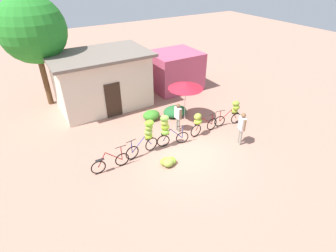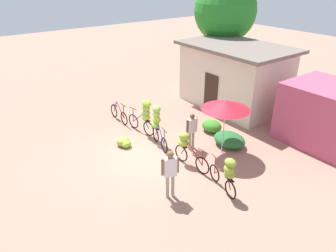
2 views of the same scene
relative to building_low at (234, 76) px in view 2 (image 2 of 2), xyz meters
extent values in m
plane|color=#A87663|center=(1.50, -6.64, -1.63)|extent=(60.00, 60.00, 0.00)
cube|color=beige|center=(0.00, 0.00, -0.10)|extent=(5.09, 3.22, 3.06)
cube|color=#72665B|center=(0.00, 0.00, 1.51)|extent=(5.59, 3.72, 0.16)
cube|color=#332319|center=(0.00, -1.63, -0.63)|extent=(0.90, 0.06, 2.00)
cube|color=#B64967|center=(5.09, 0.05, -0.39)|extent=(3.20, 2.80, 2.48)
cylinder|color=brown|center=(-2.84, 1.95, 0.05)|extent=(0.32, 0.32, 3.35)
sphere|color=#257E26|center=(-2.84, 1.95, 2.81)|extent=(3.62, 3.62, 3.62)
ellipsoid|color=#3C8729|center=(1.61, -3.04, -1.37)|extent=(0.97, 0.80, 0.53)
ellipsoid|color=#246832|center=(2.98, -3.35, -1.37)|extent=(1.40, 1.13, 0.53)
cylinder|color=beige|center=(3.19, -4.00, -0.55)|extent=(0.04, 0.04, 2.16)
cone|color=red|center=(3.19, -4.00, 0.43)|extent=(1.86, 1.86, 0.35)
torus|color=black|center=(-1.34, -5.89, -1.31)|extent=(0.64, 0.07, 0.64)
torus|color=black|center=(-2.38, -5.87, -1.31)|extent=(0.64, 0.07, 0.64)
cylinder|color=maroon|center=(-2.20, -5.87, -1.00)|extent=(0.40, 0.05, 0.65)
cylinder|color=maroon|center=(-1.68, -5.89, -1.00)|extent=(0.71, 0.05, 0.65)
cylinder|color=black|center=(-1.34, -5.89, -0.63)|extent=(0.50, 0.04, 0.03)
cylinder|color=maroon|center=(-1.34, -5.89, -0.97)|extent=(0.04, 0.04, 0.68)
cube|color=black|center=(-2.28, -5.87, -0.96)|extent=(0.36, 0.15, 0.02)
torus|color=black|center=(-0.78, -5.71, -1.29)|extent=(0.68, 0.14, 0.68)
torus|color=black|center=(0.26, -5.57, -1.29)|extent=(0.68, 0.14, 0.68)
cylinder|color=navy|center=(0.08, -5.60, -1.01)|extent=(0.40, 0.09, 0.59)
cylinder|color=navy|center=(-0.44, -5.67, -1.01)|extent=(0.70, 0.13, 0.60)
cylinder|color=black|center=(-0.78, -5.71, -0.65)|extent=(0.50, 0.10, 0.03)
cylinder|color=navy|center=(-0.78, -5.71, -0.97)|extent=(0.04, 0.04, 0.65)
cube|color=black|center=(0.16, -5.59, -0.92)|extent=(0.38, 0.19, 0.02)
ellipsoid|color=#94BB2B|center=(0.12, -5.60, -0.78)|extent=(0.49, 0.43, 0.27)
ellipsoid|color=#83A441|center=(0.12, -5.60, -0.56)|extent=(0.41, 0.34, 0.28)
ellipsoid|color=olive|center=(0.16, -5.60, -0.34)|extent=(0.41, 0.35, 0.27)
ellipsoid|color=#77BE28|center=(0.19, -5.58, -0.12)|extent=(0.48, 0.40, 0.28)
torus|color=black|center=(1.80, -5.85, -1.31)|extent=(0.63, 0.20, 0.64)
torus|color=black|center=(0.87, -5.62, -1.31)|extent=(0.63, 0.20, 0.64)
cylinder|color=navy|center=(1.04, -5.66, -1.00)|extent=(0.37, 0.12, 0.63)
cylinder|color=navy|center=(1.50, -5.77, -1.00)|extent=(0.64, 0.19, 0.64)
cylinder|color=black|center=(1.80, -5.85, -0.63)|extent=(0.49, 0.15, 0.03)
cylinder|color=navy|center=(1.80, -5.85, -0.97)|extent=(0.04, 0.04, 0.68)
cube|color=black|center=(0.97, -5.64, -0.96)|extent=(0.38, 0.22, 0.02)
ellipsoid|color=#75B339|center=(0.95, -5.68, -0.81)|extent=(0.44, 0.38, 0.28)
ellipsoid|color=#83A826|center=(0.98, -5.63, -0.56)|extent=(0.45, 0.38, 0.33)
ellipsoid|color=#94A83C|center=(0.95, -5.62, -0.32)|extent=(0.40, 0.34, 0.27)
ellipsoid|color=#74AB3F|center=(0.96, -5.61, -0.09)|extent=(0.49, 0.44, 0.30)
torus|color=black|center=(3.81, -5.63, -1.29)|extent=(0.68, 0.10, 0.67)
torus|color=black|center=(2.72, -5.71, -1.29)|extent=(0.68, 0.10, 0.67)
cylinder|color=maroon|center=(2.91, -5.69, -0.99)|extent=(0.41, 0.07, 0.62)
cylinder|color=maroon|center=(3.45, -5.65, -0.99)|extent=(0.73, 0.09, 0.63)
cylinder|color=black|center=(3.81, -5.63, -0.68)|extent=(0.50, 0.07, 0.03)
cylinder|color=maroon|center=(3.81, -5.63, -0.99)|extent=(0.04, 0.04, 0.61)
cube|color=black|center=(2.83, -5.70, -0.93)|extent=(0.37, 0.17, 0.02)
ellipsoid|color=#9AC331|center=(2.81, -5.72, -0.78)|extent=(0.48, 0.41, 0.28)
ellipsoid|color=olive|center=(2.82, -5.66, -0.53)|extent=(0.53, 0.47, 0.32)
torus|color=black|center=(4.38, -5.58, -1.32)|extent=(0.62, 0.20, 0.62)
torus|color=black|center=(5.34, -5.82, -1.32)|extent=(0.62, 0.20, 0.62)
cylinder|color=maroon|center=(5.17, -5.78, -1.02)|extent=(0.38, 0.13, 0.62)
cylinder|color=maroon|center=(4.69, -5.66, -1.02)|extent=(0.66, 0.20, 0.63)
cylinder|color=black|center=(4.38, -5.58, -0.69)|extent=(0.49, 0.15, 0.03)
cylinder|color=maroon|center=(4.38, -5.58, -1.01)|extent=(0.04, 0.04, 0.62)
cube|color=black|center=(5.25, -5.79, -0.98)|extent=(0.38, 0.22, 0.02)
ellipsoid|color=olive|center=(5.19, -5.76, -0.83)|extent=(0.40, 0.32, 0.28)
ellipsoid|color=#8CAC30|center=(5.21, -5.83, -0.60)|extent=(0.43, 0.37, 0.29)
ellipsoid|color=#84A434|center=(5.19, -5.78, -0.38)|extent=(0.44, 0.37, 0.26)
ellipsoid|color=#82B62D|center=(0.56, -6.87, -1.48)|extent=(0.50, 0.54, 0.29)
ellipsoid|color=#8EA940|center=(0.35, -6.96, -1.45)|extent=(0.60, 0.55, 0.36)
ellipsoid|color=#83A630|center=(0.29, -6.83, -1.46)|extent=(0.59, 0.54, 0.33)
cylinder|color=gray|center=(4.11, -7.40, -1.22)|extent=(0.11, 0.11, 0.82)
cylinder|color=gray|center=(4.17, -7.24, -1.22)|extent=(0.11, 0.11, 0.82)
cube|color=silver|center=(4.14, -7.32, -0.48)|extent=(0.32, 0.44, 0.65)
cylinder|color=brown|center=(4.06, -7.56, -0.45)|extent=(0.08, 0.08, 0.59)
cylinder|color=brown|center=(4.23, -7.08, -0.45)|extent=(0.08, 0.08, 0.59)
sphere|color=brown|center=(4.14, -7.32, -0.04)|extent=(0.22, 0.22, 0.22)
cylinder|color=gray|center=(2.23, -4.88, -1.25)|extent=(0.11, 0.11, 0.75)
cylinder|color=gray|center=(2.23, -4.70, -1.25)|extent=(0.11, 0.11, 0.75)
cube|color=silver|center=(2.23, -4.79, -0.58)|extent=(0.22, 0.41, 0.60)
cylinder|color=brown|center=(2.24, -5.04, -0.55)|extent=(0.08, 0.08, 0.54)
cylinder|color=brown|center=(2.22, -4.54, -0.55)|extent=(0.08, 0.08, 0.54)
sphere|color=brown|center=(2.23, -4.79, -0.17)|extent=(0.20, 0.20, 0.20)
camera|label=1|loc=(-4.28, -14.57, 5.96)|focal=28.44mm
camera|label=2|loc=(10.57, -12.20, 4.97)|focal=33.50mm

